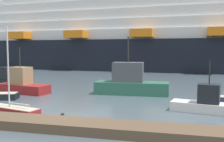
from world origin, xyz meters
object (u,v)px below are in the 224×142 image
at_px(sailboat_1, 13,109).
at_px(fishing_boat_0, 206,103).
at_px(fishing_boat_1, 22,84).
at_px(cruise_ship, 181,36).
at_px(fishing_boat_2, 130,83).
at_px(fishing_boat_3, 7,79).

distance_m(sailboat_1, fishing_boat_0, 15.59).
bearing_deg(fishing_boat_1, fishing_boat_0, 176.62).
bearing_deg(cruise_ship, fishing_boat_1, -111.11).
distance_m(fishing_boat_2, cruise_ship, 39.31).
height_order(fishing_boat_1, cruise_ship, cruise_ship).
bearing_deg(sailboat_1, fishing_boat_2, -109.84).
height_order(fishing_boat_2, cruise_ship, cruise_ship).
bearing_deg(fishing_boat_2, fishing_boat_0, 134.19).
height_order(fishing_boat_0, fishing_boat_1, fishing_boat_1).
bearing_deg(fishing_boat_2, fishing_boat_3, -10.35).
bearing_deg(sailboat_1, fishing_boat_1, -46.68).
bearing_deg(fishing_boat_3, fishing_boat_0, -15.93).
bearing_deg(fishing_boat_0, fishing_boat_3, 171.53).
xyz_separation_m(sailboat_1, fishing_boat_1, (-4.99, 9.07, 0.70)).
height_order(fishing_boat_0, fishing_boat_3, fishing_boat_3).
relative_size(sailboat_1, fishing_boat_2, 0.83).
bearing_deg(cruise_ship, fishing_boat_2, -95.26).
distance_m(fishing_boat_0, fishing_boat_1, 20.67).
height_order(fishing_boat_0, fishing_boat_2, fishing_boat_2).
distance_m(fishing_boat_1, cruise_ship, 45.02).
bearing_deg(fishing_boat_2, fishing_boat_1, 7.38).
relative_size(fishing_boat_0, cruise_ship, 0.04).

